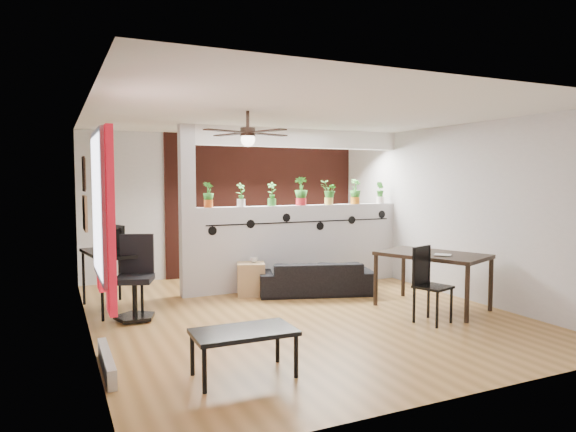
{
  "coord_description": "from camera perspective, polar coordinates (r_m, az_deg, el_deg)",
  "views": [
    {
      "loc": [
        -2.96,
        -6.12,
        1.79
      ],
      "look_at": [
        0.15,
        0.6,
        1.25
      ],
      "focal_mm": 32.0,
      "sensor_mm": 36.0,
      "label": 1
    }
  ],
  "objects": [
    {
      "name": "potted_plant_6",
      "position": [
        9.31,
        10.23,
        2.67
      ],
      "size": [
        0.2,
        0.22,
        0.39
      ],
      "color": "white",
      "rests_on": "partition_wall"
    },
    {
      "name": "pier_column",
      "position": [
        7.86,
        -11.13,
        0.51
      ],
      "size": [
        0.22,
        0.2,
        2.6
      ],
      "primitive_type": "cube",
      "color": "#BCBCC1",
      "rests_on": "ground"
    },
    {
      "name": "office_chair",
      "position": [
        6.87,
        -16.59,
        -7.14
      ],
      "size": [
        0.57,
        0.57,
        1.06
      ],
      "color": "black",
      "rests_on": "ground"
    },
    {
      "name": "coffee_table",
      "position": [
        4.77,
        -4.94,
        -13.02
      ],
      "size": [
        0.93,
        0.53,
        0.43
      ],
      "color": "black",
      "rests_on": "ground"
    },
    {
      "name": "framed_art",
      "position": [
        7.03,
        -21.74,
        4.35
      ],
      "size": [
        0.03,
        0.34,
        0.44
      ],
      "color": "#8C7259",
      "rests_on": "room_shell"
    },
    {
      "name": "potted_plant_2",
      "position": [
        8.28,
        -1.81,
        2.55
      ],
      "size": [
        0.24,
        0.22,
        0.39
      ],
      "color": "green",
      "rests_on": "partition_wall"
    },
    {
      "name": "corkboard",
      "position": [
        7.1,
        -21.64,
        0.31
      ],
      "size": [
        0.03,
        0.6,
        0.45
      ],
      "primitive_type": "cube",
      "color": "#9B704A",
      "rests_on": "room_shell"
    },
    {
      "name": "monitor",
      "position": [
        7.52,
        -19.22,
        -2.84
      ],
      "size": [
        0.34,
        0.17,
        0.19
      ],
      "primitive_type": "imported",
      "rotation": [
        0.0,
        0.0,
        1.91
      ],
      "color": "black",
      "rests_on": "computer_desk"
    },
    {
      "name": "window_assembly",
      "position": [
        4.95,
        -20.09,
        0.64
      ],
      "size": [
        0.09,
        1.3,
        1.55
      ],
      "color": "white",
      "rests_on": "room_shell"
    },
    {
      "name": "computer_desk",
      "position": [
        7.39,
        -19.08,
        -4.32
      ],
      "size": [
        0.75,
        1.19,
        0.81
      ],
      "color": "black",
      "rests_on": "ground"
    },
    {
      "name": "potted_plant_4",
      "position": [
        8.75,
        4.56,
        2.7
      ],
      "size": [
        0.23,
        0.19,
        0.41
      ],
      "color": "gold",
      "rests_on": "partition_wall"
    },
    {
      "name": "cup",
      "position": [
        7.9,
        -3.81,
        -4.88
      ],
      "size": [
        0.14,
        0.14,
        0.09
      ],
      "primitive_type": "imported",
      "rotation": [
        0.0,
        0.0,
        -0.27
      ],
      "color": "gray",
      "rests_on": "cube_shelf"
    },
    {
      "name": "book",
      "position": [
        7.06,
        16.73,
        -4.25
      ],
      "size": [
        0.26,
        0.26,
        0.02
      ],
      "primitive_type": "imported",
      "rotation": [
        0.0,
        0.0,
        0.72
      ],
      "color": "gray",
      "rests_on": "dining_table"
    },
    {
      "name": "cube_shelf",
      "position": [
        7.93,
        -4.14,
        -7.03
      ],
      "size": [
        0.51,
        0.48,
        0.5
      ],
      "primitive_type": "cube",
      "rotation": [
        0.0,
        0.0,
        -0.32
      ],
      "color": "#A28155",
      "rests_on": "ground"
    },
    {
      "name": "vine_decal",
      "position": [
        8.44,
        1.75,
        -0.66
      ],
      "size": [
        3.31,
        0.01,
        0.3
      ],
      "color": "black",
      "rests_on": "partition_wall"
    },
    {
      "name": "ceiling_fan",
      "position": [
        6.23,
        -4.49,
        8.97
      ],
      "size": [
        1.19,
        1.19,
        0.43
      ],
      "color": "black",
      "rests_on": "room_shell"
    },
    {
      "name": "potted_plant_1",
      "position": [
        8.09,
        -5.25,
        2.46
      ],
      "size": [
        0.2,
        0.17,
        0.38
      ],
      "color": "white",
      "rests_on": "partition_wall"
    },
    {
      "name": "brick_panel",
      "position": [
        9.85,
        -2.32,
        1.31
      ],
      "size": [
        3.9,
        0.05,
        2.6
      ],
      "primitive_type": "cube",
      "color": "#A4402F",
      "rests_on": "ground"
    },
    {
      "name": "potted_plant_0",
      "position": [
        7.93,
        -8.84,
        2.45
      ],
      "size": [
        0.25,
        0.25,
        0.39
      ],
      "color": "#C65217",
      "rests_on": "partition_wall"
    },
    {
      "name": "partition_wall",
      "position": [
        8.57,
        1.45,
        -3.31
      ],
      "size": [
        3.6,
        0.18,
        1.35
      ],
      "primitive_type": "cube",
      "color": "#BCBCC1",
      "rests_on": "ground"
    },
    {
      "name": "potted_plant_3",
      "position": [
        8.5,
        1.46,
        2.87
      ],
      "size": [
        0.29,
        0.26,
        0.47
      ],
      "color": "red",
      "rests_on": "partition_wall"
    },
    {
      "name": "ceiling_header",
      "position": [
        8.52,
        1.48,
        8.6
      ],
      "size": [
        3.6,
        0.18,
        0.3
      ],
      "primitive_type": "cube",
      "color": "white",
      "rests_on": "room_shell"
    },
    {
      "name": "baseboard_heater",
      "position": [
        5.23,
        -19.5,
        -15.08
      ],
      "size": [
        0.08,
        1.0,
        0.18
      ],
      "primitive_type": "cube",
      "color": "beige",
      "rests_on": "ground"
    },
    {
      "name": "potted_plant_5",
      "position": [
        9.02,
        7.49,
        2.8
      ],
      "size": [
        0.24,
        0.2,
        0.43
      ],
      "color": "orange",
      "rests_on": "partition_wall"
    },
    {
      "name": "dining_table",
      "position": [
        7.36,
        15.75,
        -4.62
      ],
      "size": [
        1.34,
        1.63,
        0.77
      ],
      "color": "black",
      "rests_on": "ground"
    },
    {
      "name": "sofa",
      "position": [
        8.04,
        3.1,
        -6.91
      ],
      "size": [
        1.8,
        1.14,
        0.49
      ],
      "primitive_type": "imported",
      "rotation": [
        0.0,
        0.0,
        2.84
      ],
      "color": "black",
      "rests_on": "ground"
    },
    {
      "name": "room_shell",
      "position": [
        6.82,
        1.0,
        0.04
      ],
      "size": [
        6.3,
        7.1,
        2.9
      ],
      "color": "olive",
      "rests_on": "ground"
    },
    {
      "name": "folding_chair",
      "position": [
        6.68,
        15.19,
        -6.61
      ],
      "size": [
        0.48,
        0.48,
        0.95
      ],
      "color": "black",
      "rests_on": "ground"
    }
  ]
}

